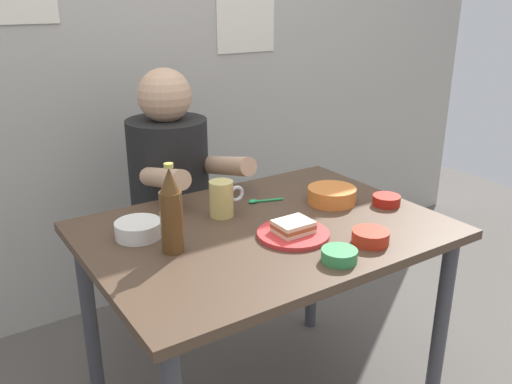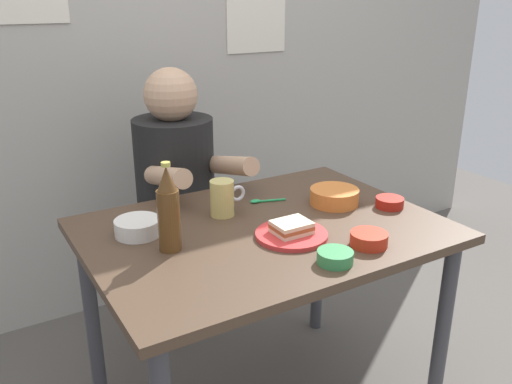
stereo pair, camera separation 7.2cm
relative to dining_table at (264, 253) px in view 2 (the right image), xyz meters
The scene contains 14 objects.
wall_back 1.24m from the dining_table, 89.99° to the left, with size 4.40×0.09×2.60m.
dining_table is the anchor object (origin of this frame).
stool 0.70m from the dining_table, 93.49° to the left, with size 0.34×0.34×0.45m.
person_seated 0.63m from the dining_table, 93.56° to the left, with size 0.33×0.56×0.72m.
plate_orange 0.15m from the dining_table, 74.54° to the right, with size 0.22×0.22×0.01m, color red.
sandwich 0.17m from the dining_table, 74.54° to the right, with size 0.11×0.09×0.04m.
beer_mug 0.22m from the dining_table, 114.28° to the left, with size 0.13×0.08×0.12m.
beer_bottle 0.38m from the dining_table, behind, with size 0.06×0.06×0.26m.
soup_bowl_orange 0.34m from the dining_table, ahead, with size 0.17×0.17×0.05m.
rice_bowl_white 0.41m from the dining_table, 158.32° to the left, with size 0.14×0.14×0.05m.
sauce_bowl_chili 0.35m from the dining_table, 55.07° to the right, with size 0.11×0.11×0.04m.
sambal_bowl_red 0.48m from the dining_table, 10.12° to the right, with size 0.10×0.10×0.03m.
dip_bowl_green 0.33m from the dining_table, 83.09° to the right, with size 0.10×0.10×0.03m.
spoon 0.23m from the dining_table, 61.12° to the left, with size 0.12×0.05×0.01m.
Camera 2 is at (-0.82, -1.32, 1.43)m, focal length 37.61 mm.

